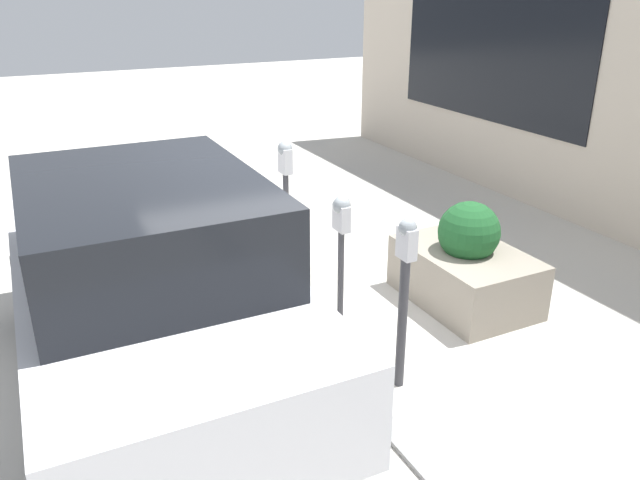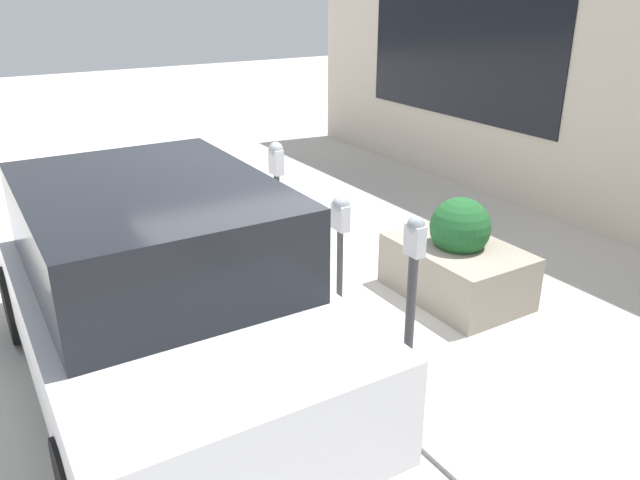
{
  "view_description": "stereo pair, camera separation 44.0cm",
  "coord_description": "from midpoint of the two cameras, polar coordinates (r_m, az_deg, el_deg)",
  "views": [
    {
      "loc": [
        -4.48,
        2.15,
        3.0
      ],
      "look_at": [
        0.0,
        -0.08,
        0.93
      ],
      "focal_mm": 35.0,
      "sensor_mm": 36.0,
      "label": 1
    },
    {
      "loc": [
        -4.27,
        2.54,
        3.0
      ],
      "look_at": [
        0.0,
        -0.08,
        0.93
      ],
      "focal_mm": 35.0,
      "sensor_mm": 36.0,
      "label": 2
    }
  ],
  "objects": [
    {
      "name": "curb_strip",
      "position": [
        5.76,
        -3.57,
        -8.72
      ],
      "size": [
        13.5,
        0.16,
        0.04
      ],
      "color": "gray",
      "rests_on": "ground_plane"
    },
    {
      "name": "planter_box",
      "position": [
        6.41,
        10.52,
        -1.93
      ],
      "size": [
        1.38,
        0.94,
        1.06
      ],
      "color": "gray",
      "rests_on": "ground_plane"
    },
    {
      "name": "parking_meter_second",
      "position": [
        5.5,
        -0.42,
        0.76
      ],
      "size": [
        0.19,
        0.16,
        1.3
      ],
      "color": "#38383D",
      "rests_on": "ground_plane"
    },
    {
      "name": "parked_car_front",
      "position": [
        4.91,
        -17.56,
        -4.11
      ],
      "size": [
        4.23,
        1.91,
        1.73
      ],
      "rotation": [
        0.0,
        0.0,
        -0.01
      ],
      "color": "silver",
      "rests_on": "ground_plane"
    },
    {
      "name": "ground_plane",
      "position": [
        5.8,
        -2.86,
        -8.68
      ],
      "size": [
        40.0,
        40.0,
        0.0
      ],
      "primitive_type": "plane",
      "color": "beige"
    },
    {
      "name": "parking_meter_nearest",
      "position": [
        4.76,
        5.84,
        -3.64
      ],
      "size": [
        0.16,
        0.14,
        1.42
      ],
      "color": "#38383D",
      "rests_on": "ground_plane"
    },
    {
      "name": "parking_meter_middle",
      "position": [
        6.3,
        -5.98,
        4.99
      ],
      "size": [
        0.17,
        0.15,
        1.56
      ],
      "color": "#38383D",
      "rests_on": "ground_plane"
    }
  ]
}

